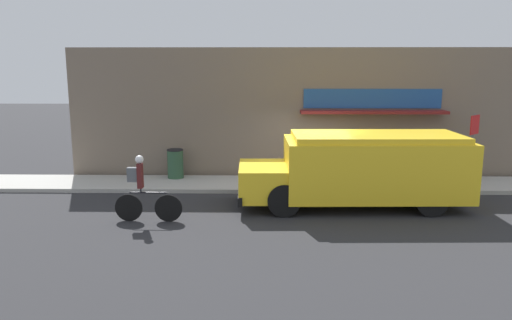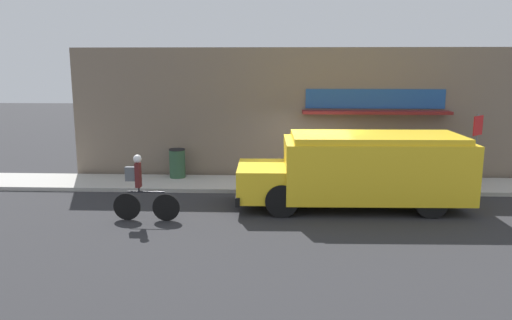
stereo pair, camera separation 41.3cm
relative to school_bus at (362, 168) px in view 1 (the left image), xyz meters
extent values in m
plane|color=#2B2B2D|center=(-1.37, 1.30, -1.09)|extent=(70.00, 70.00, 0.00)
cube|color=#ADAAA3|center=(-1.37, 2.31, -1.03)|extent=(28.00, 2.01, 0.13)
cube|color=#756656|center=(-1.37, 3.56, 1.15)|extent=(16.13, 0.18, 4.48)
cube|color=#1E4C93|center=(0.94, 3.45, 1.68)|extent=(4.66, 0.05, 0.65)
cube|color=maroon|center=(0.94, 3.18, 1.26)|extent=(4.89, 0.59, 0.10)
cube|color=yellow|center=(0.36, 0.01, 0.00)|extent=(5.00, 2.33, 1.59)
cube|color=yellow|center=(-2.76, -0.07, -0.35)|extent=(1.35, 2.06, 0.87)
cube|color=yellow|center=(0.36, 0.01, 0.88)|extent=(4.60, 2.14, 0.16)
cube|color=black|center=(-3.37, -0.09, -0.69)|extent=(0.18, 2.16, 0.24)
cube|color=red|center=(-1.03, 1.32, 0.08)|extent=(0.04, 0.44, 0.44)
cylinder|color=black|center=(-2.25, 0.88, -0.66)|extent=(0.87, 0.28, 0.87)
cylinder|color=black|center=(-2.20, -1.00, -0.66)|extent=(0.87, 0.28, 0.87)
cylinder|color=black|center=(1.62, 0.98, -0.66)|extent=(0.87, 0.28, 0.87)
cylinder|color=black|center=(1.67, -0.90, -0.66)|extent=(0.87, 0.28, 0.87)
cylinder|color=black|center=(-5.13, -1.48, -0.74)|extent=(0.70, 0.06, 0.70)
cylinder|color=black|center=(-6.15, -1.46, -0.74)|extent=(0.70, 0.06, 0.70)
cylinder|color=black|center=(-5.64, -1.47, -0.34)|extent=(0.97, 0.06, 0.04)
cylinder|color=black|center=(-5.82, -1.47, -0.28)|extent=(0.04, 0.04, 0.12)
cube|color=#561E1E|center=(-5.82, -1.47, 0.09)|extent=(0.12, 0.20, 0.62)
sphere|color=white|center=(-5.82, -1.47, 0.51)|extent=(0.21, 0.21, 0.21)
cube|color=#565B60|center=(-6.01, -1.46, 0.12)|extent=(0.26, 0.15, 0.36)
cylinder|color=slate|center=(3.85, 2.05, 0.18)|extent=(0.07, 0.07, 2.29)
cube|color=red|center=(3.85, 2.00, 0.98)|extent=(0.45, 0.45, 0.60)
cylinder|color=#2D5138|center=(-5.73, 2.91, -0.50)|extent=(0.53, 0.53, 0.94)
cylinder|color=black|center=(-5.73, 2.91, -0.01)|extent=(0.54, 0.54, 0.04)
camera|label=1|loc=(-2.70, -13.57, 2.84)|focal=35.00mm
camera|label=2|loc=(-2.29, -13.56, 2.84)|focal=35.00mm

